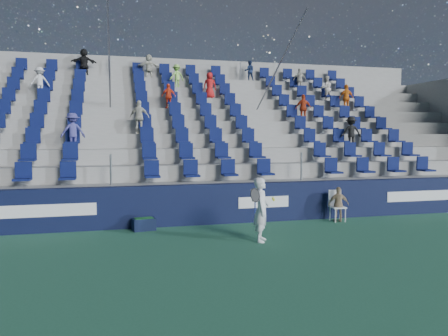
# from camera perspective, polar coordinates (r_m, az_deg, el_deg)

# --- Properties ---
(ground) EXTENTS (70.00, 70.00, 0.00)m
(ground) POSITION_cam_1_polar(r_m,az_deg,el_deg) (10.26, 2.82, -10.67)
(ground) COLOR #2C674A
(ground) RESTS_ON ground
(sponsor_wall) EXTENTS (24.00, 0.32, 1.20)m
(sponsor_wall) POSITION_cam_1_polar(r_m,az_deg,el_deg) (13.12, -1.22, -4.70)
(sponsor_wall) COLOR black
(sponsor_wall) RESTS_ON ground
(grandstand) EXTENTS (24.00, 8.17, 6.63)m
(grandstand) POSITION_cam_1_polar(r_m,az_deg,el_deg) (17.97, -4.92, 2.64)
(grandstand) COLOR #9C9C97
(grandstand) RESTS_ON ground
(tennis_player) EXTENTS (0.69, 0.69, 1.60)m
(tennis_player) POSITION_cam_1_polar(r_m,az_deg,el_deg) (10.95, 4.90, -5.43)
(tennis_player) COLOR white
(tennis_player) RESTS_ON ground
(line_judge_chair) EXTENTS (0.44, 0.45, 0.96)m
(line_judge_chair) POSITION_cam_1_polar(r_m,az_deg,el_deg) (14.00, 14.44, -4.49)
(line_judge_chair) COLOR white
(line_judge_chair) RESTS_ON ground
(line_judge) EXTENTS (0.67, 0.41, 1.07)m
(line_judge) POSITION_cam_1_polar(r_m,az_deg,el_deg) (13.87, 14.74, -4.62)
(line_judge) COLOR tan
(line_judge) RESTS_ON ground
(ball_bin) EXTENTS (0.67, 0.50, 0.35)m
(ball_bin) POSITION_cam_1_polar(r_m,az_deg,el_deg) (12.50, -10.43, -7.14)
(ball_bin) COLOR #0F1838
(ball_bin) RESTS_ON ground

